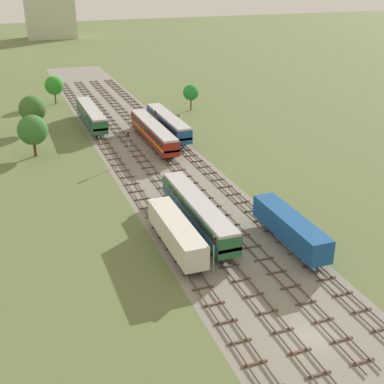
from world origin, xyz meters
TOP-DOWN VIEW (x-y plane):
  - ground_plane at (0.00, 56.00)m, footprint 480.00×480.00m
  - ballast_bed at (0.00, 56.00)m, footprint 17.05×176.00m
  - track_far_left at (-6.53, 57.00)m, footprint 2.40×126.00m
  - track_left at (-2.18, 57.00)m, footprint 2.40×126.00m
  - track_centre_left at (2.18, 57.00)m, footprint 2.40×126.00m
  - track_centre at (6.53, 57.00)m, footprint 2.40×126.00m
  - freight_boxcar_centre_nearest at (6.53, 15.44)m, footprint 2.87×14.00m
  - freight_boxcar_far_left_near at (-6.52, 19.03)m, footprint 2.87×14.00m
  - diesel_railcar_left_mid at (-2.18, 23.30)m, footprint 2.96×20.50m
  - passenger_coach_centre_left_midfar at (2.18, 57.96)m, footprint 2.96×22.00m
  - diesel_railcar_centre_far at (6.53, 62.50)m, footprint 2.96×20.50m
  - diesel_railcar_far_left_farther at (-6.53, 73.69)m, footprint 2.96×20.50m
  - signal_post_nearest at (-4.35, 12.81)m, footprint 0.28×0.47m
  - signal_post_near at (-4.35, 50.53)m, footprint 0.28×0.47m
  - signal_post_mid at (4.35, 63.80)m, footprint 0.28×0.47m
  - lineside_tree_0 at (-17.97, 73.97)m, footprint 5.34×5.34m
  - lineside_tree_1 at (-19.16, 59.03)m, footprint 5.20×5.20m
  - lineside_tree_2 at (-11.19, 96.09)m, footprint 4.43×4.43m
  - lineside_tree_3 at (17.48, 79.27)m, footprint 3.63×3.63m

SIDE VIEW (x-z plane):
  - ground_plane at x=0.00m, z-range 0.00..0.00m
  - ballast_bed at x=0.00m, z-range 0.00..0.01m
  - track_far_left at x=-6.53m, z-range -0.01..0.28m
  - track_left at x=-2.18m, z-range -0.01..0.28m
  - track_centre_left at x=2.18m, z-range -0.01..0.28m
  - track_centre at x=6.53m, z-range -0.01..0.28m
  - freight_boxcar_centre_nearest at x=6.53m, z-range 0.65..4.25m
  - freight_boxcar_far_left_near at x=-6.52m, z-range 0.65..4.25m
  - diesel_railcar_left_mid at x=-2.18m, z-range 0.70..4.50m
  - diesel_railcar_centre_far at x=6.53m, z-range 0.70..4.50m
  - diesel_railcar_far_left_farther at x=-6.53m, z-range 0.70..4.50m
  - passenger_coach_centre_left_midfar at x=2.18m, z-range 0.71..4.51m
  - signal_post_nearest at x=-4.35m, z-range 0.67..5.31m
  - signal_post_mid at x=4.35m, z-range 0.69..5.63m
  - signal_post_near at x=-4.35m, z-range 0.73..6.13m
  - lineside_tree_3 at x=17.48m, z-range 1.12..7.03m
  - lineside_tree_2 at x=-11.19m, z-range 1.13..7.83m
  - lineside_tree_1 at x=-19.16m, z-range 1.07..8.44m
  - lineside_tree_0 at x=-17.97m, z-range 1.04..8.47m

